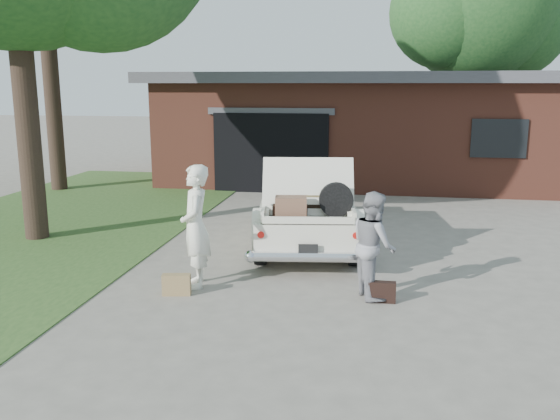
# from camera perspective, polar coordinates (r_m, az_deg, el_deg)

# --- Properties ---
(ground) EXTENTS (90.00, 90.00, 0.00)m
(ground) POSITION_cam_1_polar(r_m,az_deg,el_deg) (8.74, -0.66, -7.88)
(ground) COLOR gray
(ground) RESTS_ON ground
(grass_strip) EXTENTS (6.00, 16.00, 0.02)m
(grass_strip) POSITION_cam_1_polar(r_m,az_deg,el_deg) (13.43, -22.00, -1.63)
(grass_strip) COLOR #2D4C1E
(grass_strip) RESTS_ON ground
(house) EXTENTS (12.80, 7.80, 3.30)m
(house) POSITION_cam_1_polar(r_m,az_deg,el_deg) (19.61, 8.20, 8.10)
(house) COLOR brown
(house) RESTS_ON ground
(tree_right) EXTENTS (7.11, 6.19, 9.20)m
(tree_right) POSITION_cam_1_polar(r_m,az_deg,el_deg) (25.74, 18.63, 17.85)
(tree_right) COLOR #38281E
(tree_right) RESTS_ON ground
(sedan) EXTENTS (2.36, 4.79, 1.78)m
(sedan) POSITION_cam_1_polar(r_m,az_deg,el_deg) (11.28, 2.60, 0.25)
(sedan) COLOR silver
(sedan) RESTS_ON ground
(woman_left) EXTENTS (0.62, 0.77, 1.83)m
(woman_left) POSITION_cam_1_polar(r_m,az_deg,el_deg) (8.84, -8.13, -1.58)
(woman_left) COLOR white
(woman_left) RESTS_ON ground
(woman_right) EXTENTS (0.79, 0.89, 1.52)m
(woman_right) POSITION_cam_1_polar(r_m,az_deg,el_deg) (8.46, 9.01, -3.31)
(woman_right) COLOR gray
(woman_right) RESTS_ON ground
(suitcase_left) EXTENTS (0.42, 0.20, 0.31)m
(suitcase_left) POSITION_cam_1_polar(r_m,az_deg,el_deg) (8.70, -9.93, -7.09)
(suitcase_left) COLOR #9D804F
(suitcase_left) RESTS_ON ground
(suitcase_right) EXTENTS (0.38, 0.12, 0.30)m
(suitcase_right) POSITION_cam_1_polar(r_m,az_deg,el_deg) (8.43, 9.77, -7.77)
(suitcase_right) COLOR black
(suitcase_right) RESTS_ON ground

